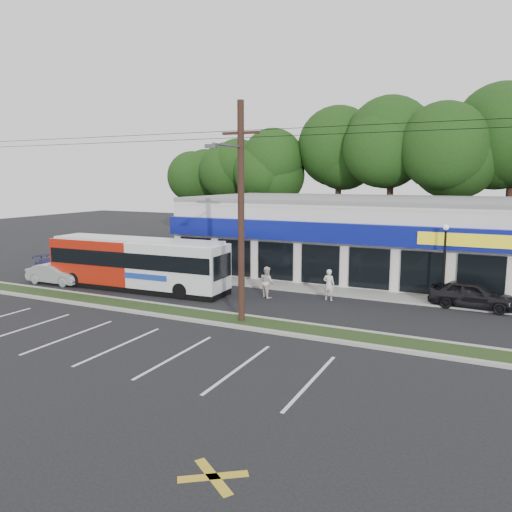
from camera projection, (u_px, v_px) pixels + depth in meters
The scene contains 15 objects.
ground at pixel (176, 320), 23.56m from camera, with size 120.00×120.00×0.00m, color black.
grass_strip at pixel (187, 314), 24.44m from camera, with size 40.00×1.60×0.12m, color #1D3214.
curb_south at pixel (177, 318), 23.68m from camera, with size 40.00×0.25×0.14m, color #9E9E93.
curb_north at pixel (197, 309), 25.19m from camera, with size 40.00×0.25×0.14m, color #9E9E93.
sidewalk at pixel (334, 291), 29.40m from camera, with size 32.00×2.20×0.10m, color #9E9E93.
strip_mall at pixel (371, 235), 34.93m from camera, with size 25.00×12.55×5.30m.
utility_pole at pixel (237, 206), 22.32m from camera, with size 50.00×2.77×10.00m.
lamp_post at pixel (444, 254), 26.23m from camera, with size 0.30×0.30×4.25m.
tree_line at pixel (383, 157), 43.64m from camera, with size 46.76×6.76×11.83m.
metrobus at pixel (137, 263), 29.83m from camera, with size 11.54×2.89×3.08m.
car_dark at pixel (472, 295), 25.63m from camera, with size 1.69×4.19×1.43m, color black.
car_silver at pixel (56, 274), 31.54m from camera, with size 1.37×3.92×1.29m, color #A3A8AB.
car_blue at pixel (62, 267), 33.80m from camera, with size 1.89×4.65×1.35m, color navy.
pedestrian_a at pixel (329, 285), 27.27m from camera, with size 0.63×0.41×1.73m, color silver.
pedestrian_b at pixel (267, 282), 27.90m from camera, with size 0.85×0.67×1.76m, color silver.
Camera 1 is at (13.37, -18.86, 6.67)m, focal length 35.00 mm.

